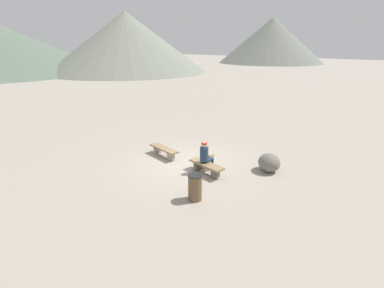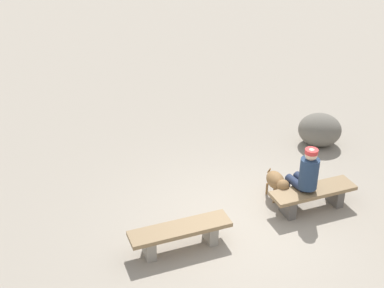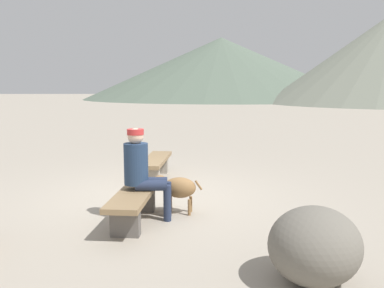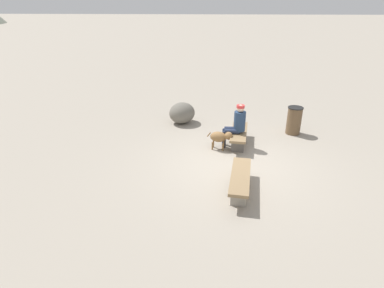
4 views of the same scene
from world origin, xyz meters
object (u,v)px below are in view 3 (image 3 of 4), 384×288
object	(u,v)px
bench_left	(156,164)
seated_person	(142,168)
bench_right	(134,201)
dog	(176,187)
boulder	(314,245)

from	to	relation	value
bench_left	seated_person	world-z (taller)	seated_person
bench_right	seated_person	distance (m)	0.47
bench_left	seated_person	size ratio (longest dim) A/B	1.34
bench_right	dog	world-z (taller)	dog
bench_right	seated_person	world-z (taller)	seated_person
bench_left	boulder	distance (m)	4.74
bench_left	dog	size ratio (longest dim) A/B	2.33
boulder	seated_person	bearing A→B (deg)	-136.65
bench_left	bench_right	distance (m)	2.65
bench_left	bench_right	size ratio (longest dim) A/B	1.05
bench_left	boulder	xyz separation A→B (m)	(4.41, 1.75, 0.06)
bench_right	dog	bearing A→B (deg)	131.90
bench_right	seated_person	xyz separation A→B (m)	(-0.14, 0.10, 0.44)
bench_right	boulder	xyz separation A→B (m)	(1.76, 1.90, 0.06)
bench_right	dog	size ratio (longest dim) A/B	2.21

